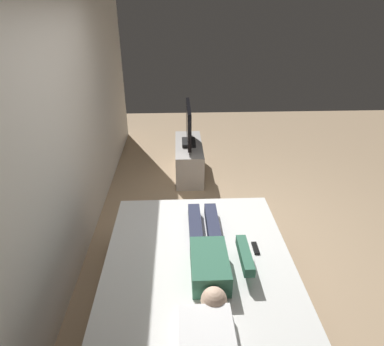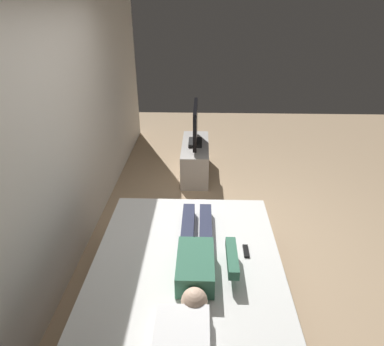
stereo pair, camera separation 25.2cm
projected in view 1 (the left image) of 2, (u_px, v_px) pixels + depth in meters
The scene contains 8 objects.
ground_plane at pixel (231, 249), 3.65m from camera, with size 10.00×10.00×0.00m, color tan.
back_wall at pixel (70, 117), 3.30m from camera, with size 6.40×0.10×2.80m, color silver.
bed at pixel (199, 291), 2.79m from camera, with size 2.08×1.61×0.54m.
pillow at pixel (207, 343), 2.00m from camera, with size 0.48×0.34×0.12m, color white.
person at pixel (210, 255), 2.66m from camera, with size 1.26×0.46×0.18m.
remote at pixel (255, 248), 2.84m from camera, with size 0.15×0.04×0.02m, color black.
tv_stand at pixel (189, 159), 5.14m from camera, with size 1.10×0.40×0.50m, color #B7B2AD.
tv at pixel (189, 126), 4.89m from camera, with size 0.88×0.20×0.59m.
Camera 1 is at (-2.84, 0.56, 2.42)m, focal length 31.24 mm.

